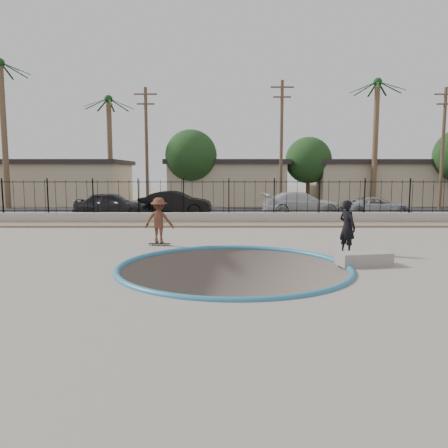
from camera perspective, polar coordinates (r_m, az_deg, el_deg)
ground at (r=26.08m, az=0.59°, el=-1.88°), size 120.00×120.00×2.20m
bowl_pit at (r=13.10m, az=1.28°, el=-5.72°), size 6.84×6.84×1.80m
coping_ring at (r=13.10m, az=1.28°, el=-5.72°), size 7.04×7.04×0.20m
rock_strip at (r=23.15m, az=0.67°, el=-0.10°), size 42.00×1.60×0.11m
retaining_wall at (r=24.22m, az=0.64°, el=0.78°), size 42.00×0.45×0.60m
fence at (r=24.12m, az=0.64°, el=3.62°), size 40.00×0.04×1.80m
street at (r=30.91m, az=0.48°, el=1.57°), size 90.00×8.00×0.04m
house_west at (r=42.89m, az=-20.22°, el=5.23°), size 11.60×8.60×3.90m
house_center at (r=40.29m, az=0.34°, el=5.57°), size 10.60×8.60×3.90m
house_east at (r=42.76m, az=19.54°, el=5.25°), size 12.60×8.60×3.90m
palm_left at (r=38.02m, az=-26.97°, el=13.81°), size 2.30×2.30×11.30m
palm_mid at (r=39.19m, az=-14.75°, el=12.22°), size 2.30×2.30×9.30m
palm_right at (r=38.11m, az=19.28°, el=13.19°), size 2.30×2.30×10.30m
utility_pole_left at (r=33.32m, az=-10.08°, el=9.90°), size 1.70×0.24×9.00m
utility_pole_mid at (r=33.13m, az=7.50°, el=10.41°), size 1.70×0.24×9.50m
utility_pole_right at (r=36.67m, az=26.67°, el=9.00°), size 1.70×0.24×9.00m
street_tree_left at (r=36.91m, az=-4.33°, el=8.88°), size 4.32×4.32×6.36m
street_tree_mid at (r=38.50m, az=10.96°, el=8.17°), size 3.96×3.96×5.83m
skater at (r=17.08m, az=-8.47°, el=0.14°), size 1.22×0.82×1.76m
skateboard at (r=17.19m, az=-8.42°, el=-2.58°), size 0.85×0.25×0.07m
videographer at (r=15.75m, az=15.79°, el=-0.39°), size 0.73×0.82×1.88m
concrete_ledge at (r=14.05m, az=17.83°, el=-4.35°), size 1.70×0.98×0.40m
car_a at (r=28.13m, az=-14.41°, el=2.47°), size 4.61×1.89×1.56m
car_b at (r=29.03m, az=-6.37°, el=2.76°), size 4.82×1.92×1.56m
car_c at (r=29.32m, az=10.06°, el=2.67°), size 5.27×2.41×1.49m
car_d at (r=29.74m, az=19.32°, el=2.18°), size 4.50×2.31×1.21m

